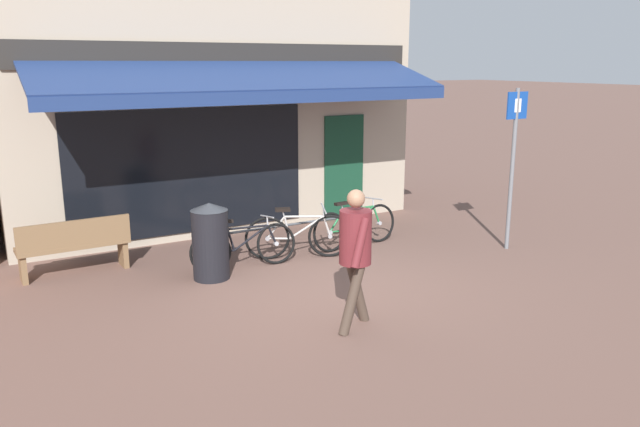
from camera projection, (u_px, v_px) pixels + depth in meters
ground_plane at (319, 281)px, 9.13m from camera, size 160.00×160.00×0.00m
shop_front at (205, 86)px, 12.32m from camera, size 7.76×4.60×5.33m
bike_rack_rail at (299, 229)px, 10.23m from camera, size 2.67×0.04×0.57m
bicycle_black at (244, 246)px, 9.63m from camera, size 1.73×0.52×0.82m
bicycle_silver at (299, 236)px, 10.08m from camera, size 1.66×0.81×0.88m
bicycle_green at (355, 226)px, 10.76m from camera, size 1.76×0.52×0.84m
pedestrian_adult at (355, 245)px, 7.30m from camera, size 0.58×0.64×1.71m
litter_bin at (210, 241)px, 9.12m from camera, size 0.55×0.55×1.15m
parking_sign at (513, 153)px, 10.34m from camera, size 0.44×0.07×2.72m
park_bench at (74, 245)px, 9.30m from camera, size 1.61×0.49×0.87m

